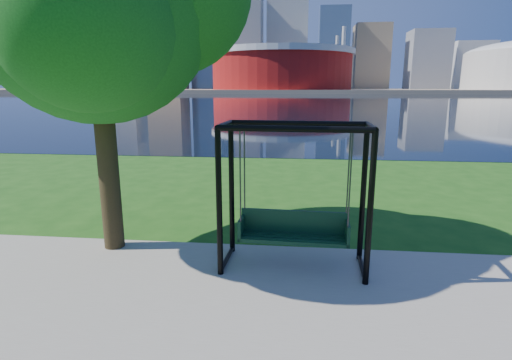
# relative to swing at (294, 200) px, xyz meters

# --- Properties ---
(ground) EXTENTS (900.00, 900.00, 0.00)m
(ground) POSITION_rel_swing_xyz_m (-0.60, -0.63, -1.27)
(ground) COLOR #1E5114
(ground) RESTS_ON ground
(path) EXTENTS (120.00, 4.00, 0.03)m
(path) POSITION_rel_swing_xyz_m (-0.60, -1.13, -1.25)
(path) COLOR #9E937F
(path) RESTS_ON ground
(river) EXTENTS (900.00, 180.00, 0.02)m
(river) POSITION_rel_swing_xyz_m (-0.60, 101.37, -1.26)
(river) COLOR black
(river) RESTS_ON ground
(far_bank) EXTENTS (900.00, 228.00, 2.00)m
(far_bank) POSITION_rel_swing_xyz_m (-0.60, 305.37, -0.27)
(far_bank) COLOR #937F60
(far_bank) RESTS_ON ground
(stadium) EXTENTS (83.00, 83.00, 32.00)m
(stadium) POSITION_rel_swing_xyz_m (-10.60, 234.37, 12.96)
(stadium) COLOR maroon
(stadium) RESTS_ON far_bank
(skyline) EXTENTS (392.00, 66.00, 96.50)m
(skyline) POSITION_rel_swing_xyz_m (-4.87, 318.76, 34.62)
(skyline) COLOR gray
(skyline) RESTS_ON far_bank
(swing) EXTENTS (2.61, 1.22, 2.63)m
(swing) POSITION_rel_swing_xyz_m (0.00, 0.00, 0.00)
(swing) COLOR black
(swing) RESTS_ON ground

